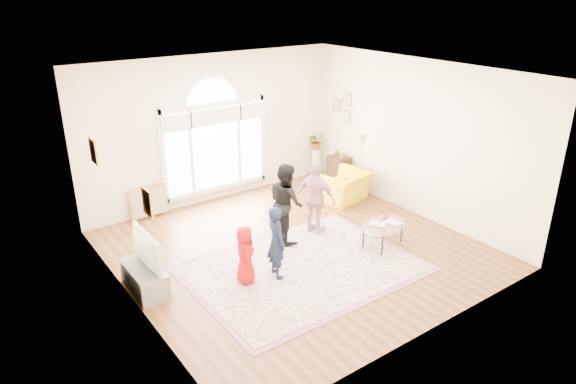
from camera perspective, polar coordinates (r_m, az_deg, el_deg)
ground at (r=9.47m, az=0.87°, el=-6.35°), size 6.00×6.00×0.00m
room_shell at (r=11.13m, az=-7.82°, el=6.58°), size 6.00×6.00×6.00m
area_rug at (r=8.86m, az=1.71°, el=-8.48°), size 3.60×2.60×0.02m
rug_border at (r=8.86m, az=1.71°, el=-8.51°), size 3.80×2.80×0.01m
tv_console at (r=8.49m, az=-15.67°, el=-9.28°), size 0.45×1.00×0.42m
television at (r=8.25m, az=-15.97°, el=-6.28°), size 0.17×1.02×0.59m
coffee_table at (r=9.58m, az=10.55°, el=-3.72°), size 1.23×0.94×0.54m
armchair at (r=11.47m, az=6.23°, el=0.61°), size 1.17×1.07×0.66m
side_cabinet at (r=12.38m, az=5.65°, el=2.37°), size 0.40×0.50×0.70m
floor_lamp at (r=11.24m, az=8.19°, el=5.20°), size 0.26×0.26×1.51m
plant_pedestal at (r=12.88m, az=3.11°, el=3.26°), size 0.20×0.20×0.70m
potted_plant at (r=12.71m, az=3.17°, el=5.71°), size 0.44×0.39×0.45m
leaning_picture at (r=11.10m, az=-15.09°, el=-2.69°), size 0.80×0.14×0.62m
child_red at (r=8.28m, az=-4.78°, el=-6.95°), size 0.45×0.55×0.97m
child_navy at (r=8.35m, az=-1.30°, el=-5.57°), size 0.37×0.50×1.24m
child_black at (r=9.47m, az=-0.21°, el=-1.18°), size 0.68×0.81×1.50m
child_pink at (r=9.77m, az=3.13°, el=-0.64°), size 0.60×0.91×1.44m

